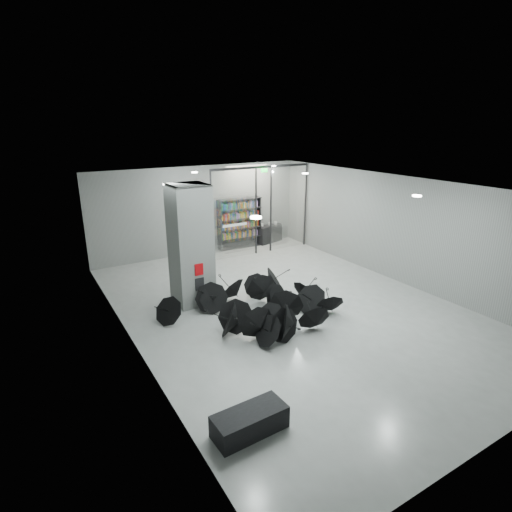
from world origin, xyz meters
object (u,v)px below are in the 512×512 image
shop_counter (268,234)px  umbrella_cluster (261,309)px  bench (250,422)px  bookshelf (240,223)px  column (191,245)px

shop_counter → umbrella_cluster: bearing=-138.9°
bench → bookshelf: 12.59m
column → bench: bearing=-102.8°
shop_counter → umbrella_cluster: umbrella_cluster is taller
column → bench: column is taller
column → bookshelf: size_ratio=1.66×
column → shop_counter: column is taller
bench → shop_counter: size_ratio=1.03×
column → bookshelf: 6.54m
bookshelf → shop_counter: (1.68, 0.05, -0.77)m
column → bookshelf: bearing=47.0°
bench → bookshelf: bookshelf is taller
bookshelf → umbrella_cluster: size_ratio=0.42×
column → shop_counter: size_ratio=2.75×
umbrella_cluster → column: bearing=119.8°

